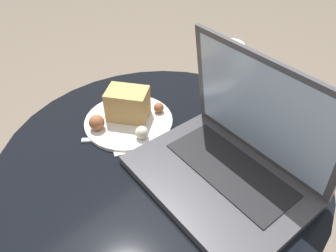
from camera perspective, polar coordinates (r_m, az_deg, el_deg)
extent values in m
cylinder|color=#9E9EA3|center=(0.94, -0.86, -17.36)|extent=(0.07, 0.07, 0.54)
cylinder|color=black|center=(0.72, -1.07, -5.43)|extent=(0.71, 0.71, 0.02)
cube|color=silver|center=(0.79, -6.04, -0.04)|extent=(0.21, 0.19, 0.00)
cube|color=#47474C|center=(0.66, 8.42, -9.45)|extent=(0.36, 0.28, 0.02)
cube|color=black|center=(0.67, 10.68, -7.37)|extent=(0.27, 0.15, 0.00)
cube|color=#47474C|center=(0.64, 15.90, 2.58)|extent=(0.34, 0.09, 0.24)
cube|color=silver|center=(0.63, 15.73, 2.45)|extent=(0.31, 0.07, 0.21)
cylinder|color=gold|center=(0.80, 10.21, 7.04)|extent=(0.06, 0.06, 0.16)
cylinder|color=white|center=(0.75, 11.04, 12.98)|extent=(0.06, 0.06, 0.02)
cylinder|color=silver|center=(0.80, -6.84, 0.84)|extent=(0.21, 0.21, 0.01)
cube|color=tan|center=(0.79, -7.02, 3.85)|extent=(0.12, 0.11, 0.07)
sphere|color=beige|center=(0.74, -4.64, -1.16)|extent=(0.03, 0.03, 0.03)
sphere|color=#9E5B38|center=(0.81, -1.62, 3.23)|extent=(0.02, 0.02, 0.02)
sphere|color=#9E5B38|center=(0.77, -12.31, 0.61)|extent=(0.04, 0.04, 0.04)
cube|color=silver|center=(0.76, -10.43, -2.26)|extent=(0.09, 0.10, 0.00)
cube|color=silver|center=(0.76, -4.05, -1.95)|extent=(0.05, 0.05, 0.00)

